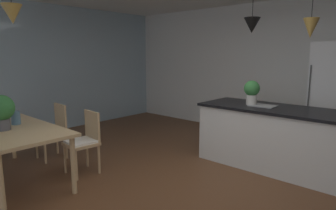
% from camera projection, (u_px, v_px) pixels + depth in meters
% --- Properties ---
extents(ground_plane, '(10.00, 8.40, 0.04)m').
position_uv_depth(ground_plane, '(187.00, 196.00, 3.51)').
color(ground_plane, brown).
extents(wall_back_kitchen, '(10.00, 0.12, 2.70)m').
position_uv_depth(wall_back_kitchen, '(292.00, 71.00, 5.67)').
color(wall_back_kitchen, silver).
rests_on(wall_back_kitchen, ground_plane).
extents(window_wall_left_glazing, '(0.06, 8.40, 2.70)m').
position_uv_depth(window_wall_left_glazing, '(31.00, 70.00, 5.96)').
color(window_wall_left_glazing, '#9EB7C6').
rests_on(window_wall_left_glazing, ground_plane).
extents(dining_table, '(2.00, 0.95, 0.75)m').
position_uv_depth(dining_table, '(6.00, 131.00, 3.75)').
color(dining_table, tan).
rests_on(dining_table, ground_plane).
extents(chair_far_right, '(0.43, 0.43, 0.87)m').
position_uv_depth(chair_far_right, '(84.00, 140.00, 4.10)').
color(chair_far_right, tan).
rests_on(chair_far_right, ground_plane).
extents(chair_far_left, '(0.42, 0.42, 0.87)m').
position_uv_depth(chair_far_left, '(53.00, 129.00, 4.70)').
color(chair_far_left, tan).
rests_on(chair_far_left, ground_plane).
extents(kitchen_island, '(2.12, 0.88, 0.91)m').
position_uv_depth(kitchen_island, '(272.00, 136.00, 4.33)').
color(kitchen_island, silver).
rests_on(kitchen_island, ground_plane).
extents(refrigerator, '(0.73, 0.67, 1.86)m').
position_uv_depth(refrigerator, '(335.00, 99.00, 4.87)').
color(refrigerator, silver).
rests_on(refrigerator, ground_plane).
extents(pendant_over_table, '(0.24, 0.24, 0.68)m').
position_uv_depth(pendant_over_table, '(12.00, 14.00, 3.46)').
color(pendant_over_table, black).
extents(pendant_over_island_main, '(0.24, 0.24, 0.73)m').
position_uv_depth(pendant_over_island_main, '(252.00, 25.00, 4.32)').
color(pendant_over_island_main, black).
extents(pendant_over_island_aux, '(0.20, 0.20, 0.83)m').
position_uv_depth(pendant_over_island_aux, '(311.00, 28.00, 3.80)').
color(pendant_over_island_aux, black).
extents(potted_plant_on_island, '(0.24, 0.24, 0.37)m').
position_uv_depth(potted_plant_on_island, '(252.00, 91.00, 4.46)').
color(potted_plant_on_island, beige).
rests_on(potted_plant_on_island, kitchen_island).
extents(potted_plant_on_table, '(0.32, 0.32, 0.43)m').
position_uv_depth(potted_plant_on_table, '(1.00, 110.00, 3.52)').
color(potted_plant_on_table, '#4C4C51').
rests_on(potted_plant_on_table, dining_table).
extents(vase_on_dining_table, '(0.11, 0.11, 0.17)m').
position_uv_depth(vase_on_dining_table, '(16.00, 118.00, 3.84)').
color(vase_on_dining_table, slate).
rests_on(vase_on_dining_table, dining_table).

